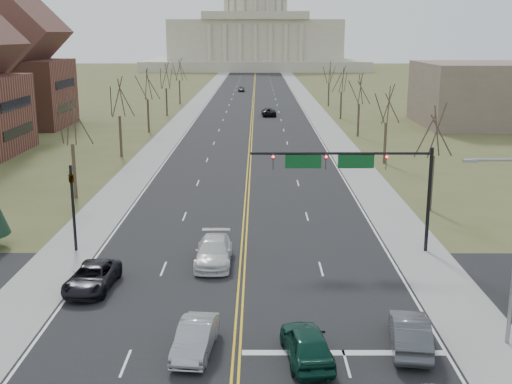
{
  "coord_description": "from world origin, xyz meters",
  "views": [
    {
      "loc": [
        0.98,
        -28.24,
        14.49
      ],
      "look_at": [
        0.85,
        18.21,
        3.0
      ],
      "focal_mm": 45.0,
      "sensor_mm": 36.0,
      "label": 1
    }
  ],
  "objects_px": {
    "car_sb_inner_second": "(214,252)",
    "car_sb_outer_lead": "(92,277)",
    "street_light": "(512,240)",
    "car_nb_inner_lead": "(307,344)",
    "car_far_nb": "(269,112)",
    "car_nb_outer_lead": "(410,333)",
    "signal_mast": "(355,169)",
    "car_sb_inner_lead": "(195,338)",
    "signal_left": "(73,198)",
    "car_far_sb": "(241,89)"
  },
  "relations": [
    {
      "from": "signal_left",
      "to": "car_far_nb",
      "type": "relative_size",
      "value": 1.13
    },
    {
      "from": "car_sb_inner_lead",
      "to": "car_far_sb",
      "type": "relative_size",
      "value": 1.1
    },
    {
      "from": "street_light",
      "to": "car_sb_inner_second",
      "type": "xyz_separation_m",
      "value": [
        -14.59,
        10.96,
        -4.4
      ]
    },
    {
      "from": "car_sb_inner_second",
      "to": "car_far_nb",
      "type": "distance_m",
      "value": 77.13
    },
    {
      "from": "car_sb_inner_second",
      "to": "car_sb_outer_lead",
      "type": "bearing_deg",
      "value": -147.82
    },
    {
      "from": "signal_left",
      "to": "car_nb_inner_lead",
      "type": "bearing_deg",
      "value": -45.9
    },
    {
      "from": "car_nb_inner_lead",
      "to": "car_far_nb",
      "type": "relative_size",
      "value": 0.91
    },
    {
      "from": "car_sb_outer_lead",
      "to": "car_far_sb",
      "type": "distance_m",
      "value": 131.78
    },
    {
      "from": "car_far_nb",
      "to": "car_nb_outer_lead",
      "type": "bearing_deg",
      "value": 90.47
    },
    {
      "from": "car_sb_outer_lead",
      "to": "street_light",
      "type": "bearing_deg",
      "value": -13.52
    },
    {
      "from": "car_nb_outer_lead",
      "to": "car_sb_inner_second",
      "type": "bearing_deg",
      "value": -41.2
    },
    {
      "from": "street_light",
      "to": "car_far_nb",
      "type": "distance_m",
      "value": 88.6
    },
    {
      "from": "car_sb_inner_lead",
      "to": "car_far_nb",
      "type": "relative_size",
      "value": 0.84
    },
    {
      "from": "car_sb_outer_lead",
      "to": "car_far_sb",
      "type": "height_order",
      "value": "car_sb_outer_lead"
    },
    {
      "from": "car_far_sb",
      "to": "car_nb_inner_lead",
      "type": "bearing_deg",
      "value": -90.3
    },
    {
      "from": "signal_left",
      "to": "car_sb_outer_lead",
      "type": "xyz_separation_m",
      "value": [
        2.84,
        -6.81,
        -2.99
      ]
    },
    {
      "from": "street_light",
      "to": "car_sb_inner_lead",
      "type": "relative_size",
      "value": 2.03
    },
    {
      "from": "car_sb_inner_lead",
      "to": "car_nb_inner_lead",
      "type": "bearing_deg",
      "value": -1.63
    },
    {
      "from": "signal_left",
      "to": "car_far_sb",
      "type": "relative_size",
      "value": 1.48
    },
    {
      "from": "car_nb_outer_lead",
      "to": "signal_mast",
      "type": "bearing_deg",
      "value": -79.32
    },
    {
      "from": "car_nb_outer_lead",
      "to": "car_far_sb",
      "type": "bearing_deg",
      "value": -77.51
    },
    {
      "from": "street_light",
      "to": "car_sb_outer_lead",
      "type": "relative_size",
      "value": 1.76
    },
    {
      "from": "car_far_nb",
      "to": "car_sb_inner_second",
      "type": "bearing_deg",
      "value": 83.53
    },
    {
      "from": "car_nb_inner_lead",
      "to": "car_far_nb",
      "type": "xyz_separation_m",
      "value": [
        -0.25,
        89.63,
        -0.08
      ]
    },
    {
      "from": "car_nb_outer_lead",
      "to": "car_sb_inner_lead",
      "type": "distance_m",
      "value": 10.08
    },
    {
      "from": "car_nb_inner_lead",
      "to": "car_sb_inner_lead",
      "type": "distance_m",
      "value": 5.18
    },
    {
      "from": "signal_mast",
      "to": "car_far_sb",
      "type": "height_order",
      "value": "signal_mast"
    },
    {
      "from": "signal_left",
      "to": "car_sb_inner_lead",
      "type": "distance_m",
      "value": 17.62
    },
    {
      "from": "car_sb_inner_lead",
      "to": "car_sb_outer_lead",
      "type": "height_order",
      "value": "car_sb_inner_lead"
    },
    {
      "from": "car_sb_inner_second",
      "to": "signal_left",
      "type": "bearing_deg",
      "value": 165.3
    },
    {
      "from": "car_far_nb",
      "to": "car_far_sb",
      "type": "height_order",
      "value": "car_far_nb"
    },
    {
      "from": "car_far_nb",
      "to": "signal_left",
      "type": "bearing_deg",
      "value": 76.12
    },
    {
      "from": "street_light",
      "to": "car_far_nb",
      "type": "relative_size",
      "value": 1.71
    },
    {
      "from": "street_light",
      "to": "car_nb_outer_lead",
      "type": "distance_m",
      "value": 6.38
    },
    {
      "from": "car_nb_inner_lead",
      "to": "car_far_sb",
      "type": "xyz_separation_m",
      "value": [
        -6.48,
        140.05,
        -0.13
      ]
    },
    {
      "from": "street_light",
      "to": "car_nb_inner_lead",
      "type": "relative_size",
      "value": 1.89
    },
    {
      "from": "car_sb_inner_second",
      "to": "car_far_nb",
      "type": "xyz_separation_m",
      "value": [
        4.82,
        76.98,
        -0.07
      ]
    },
    {
      "from": "car_nb_outer_lead",
      "to": "car_sb_outer_lead",
      "type": "relative_size",
      "value": 0.95
    },
    {
      "from": "car_nb_outer_lead",
      "to": "car_far_nb",
      "type": "height_order",
      "value": "car_nb_outer_lead"
    },
    {
      "from": "car_far_sb",
      "to": "car_sb_inner_second",
      "type": "bearing_deg",
      "value": -92.31
    },
    {
      "from": "car_nb_inner_lead",
      "to": "car_far_nb",
      "type": "height_order",
      "value": "car_nb_inner_lead"
    },
    {
      "from": "car_sb_inner_lead",
      "to": "signal_left",
      "type": "bearing_deg",
      "value": 129.62
    },
    {
      "from": "car_nb_outer_lead",
      "to": "car_far_sb",
      "type": "relative_size",
      "value": 1.2
    },
    {
      "from": "signal_mast",
      "to": "car_sb_inner_lead",
      "type": "relative_size",
      "value": 2.71
    },
    {
      "from": "street_light",
      "to": "car_sb_inner_lead",
      "type": "bearing_deg",
      "value": -176.15
    },
    {
      "from": "signal_left",
      "to": "street_light",
      "type": "height_order",
      "value": "street_light"
    },
    {
      "from": "car_nb_inner_lead",
      "to": "car_sb_outer_lead",
      "type": "bearing_deg",
      "value": -42.2
    },
    {
      "from": "signal_mast",
      "to": "car_sb_inner_second",
      "type": "bearing_deg",
      "value": -164.74
    },
    {
      "from": "car_sb_outer_lead",
      "to": "car_far_nb",
      "type": "height_order",
      "value": "car_far_nb"
    },
    {
      "from": "signal_left",
      "to": "car_far_sb",
      "type": "xyz_separation_m",
      "value": [
        8.24,
        124.86,
        -3.01
      ]
    }
  ]
}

